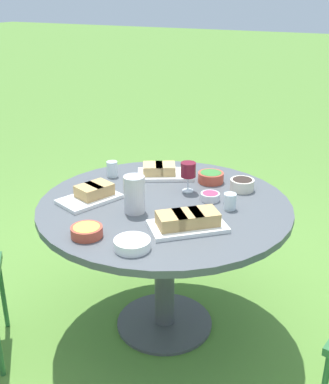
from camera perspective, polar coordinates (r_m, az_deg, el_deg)
ground_plane at (r=2.86m, az=0.00°, el=-15.30°), size 40.00×40.00×0.00m
dining_table at (r=2.51m, az=0.00°, el=-3.66°), size 1.30×1.30×0.76m
water_pitcher at (r=2.33m, az=-3.60°, el=-0.27°), size 0.11×0.10×0.19m
wine_glass at (r=2.56m, az=2.83°, el=2.55°), size 0.08×0.08×0.16m
platter_bread_main at (r=2.19m, az=2.76°, el=-3.47°), size 0.39×0.38×0.08m
platter_charcuterie at (r=2.51m, az=-8.56°, el=-0.23°), size 0.28×0.35×0.08m
platter_sandwich_side at (r=2.80m, az=-0.31°, el=2.47°), size 0.38×0.33×0.07m
bowl_fries at (r=2.15m, az=-9.21°, el=-4.58°), size 0.14×0.14×0.05m
bowl_salad at (r=2.72m, az=5.51°, el=1.82°), size 0.15×0.15×0.06m
bowl_olives at (r=2.63m, az=9.18°, el=0.93°), size 0.13×0.13×0.06m
bowl_dip_red at (r=2.49m, az=5.43°, el=-0.51°), size 0.10×0.10×0.04m
bowl_dip_cream at (r=2.03m, az=-3.86°, el=-6.11°), size 0.16×0.16×0.04m
cup_water_near at (r=2.40m, az=7.75°, el=-1.11°), size 0.06×0.06×0.08m
cup_water_far at (r=2.81m, az=-6.22°, el=2.72°), size 0.06×0.06×0.09m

